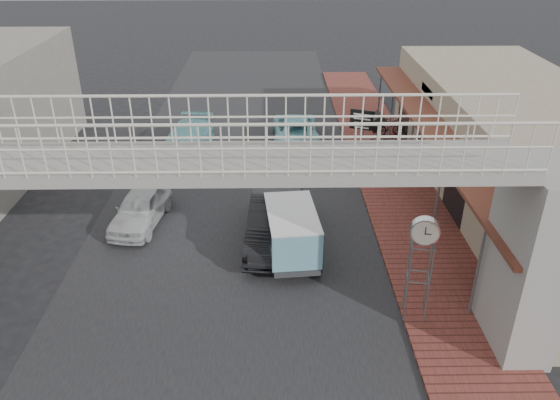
{
  "coord_description": "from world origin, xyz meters",
  "views": [
    {
      "loc": [
        1.44,
        -14.92,
        9.94
      ],
      "look_at": [
        1.67,
        0.55,
        1.8
      ],
      "focal_mm": 35.0,
      "sensor_mm": 36.0,
      "label": 1
    }
  ],
  "objects_px": {
    "white_hatchback": "(140,208)",
    "motorcycle_near": "(389,141)",
    "street_clock": "(424,236)",
    "arrow_sign": "(380,123)",
    "angkot_far": "(186,140)",
    "angkot_curb": "(295,129)",
    "angkot_van": "(291,226)",
    "motorcycle_far": "(390,127)",
    "dark_sedan": "(275,220)"
  },
  "relations": [
    {
      "from": "motorcycle_near",
      "to": "motorcycle_far",
      "type": "relative_size",
      "value": 1.18
    },
    {
      "from": "motorcycle_near",
      "to": "arrow_sign",
      "type": "relative_size",
      "value": 0.64
    },
    {
      "from": "white_hatchback",
      "to": "arrow_sign",
      "type": "relative_size",
      "value": 1.29
    },
    {
      "from": "dark_sedan",
      "to": "arrow_sign",
      "type": "relative_size",
      "value": 1.7
    },
    {
      "from": "street_clock",
      "to": "white_hatchback",
      "type": "bearing_deg",
      "value": 159.43
    },
    {
      "from": "angkot_far",
      "to": "angkot_van",
      "type": "xyz_separation_m",
      "value": [
        4.57,
        -8.61,
        0.41
      ]
    },
    {
      "from": "white_hatchback",
      "to": "angkot_van",
      "type": "xyz_separation_m",
      "value": [
        5.32,
        -2.12,
        0.46
      ]
    },
    {
      "from": "arrow_sign",
      "to": "angkot_curb",
      "type": "bearing_deg",
      "value": 151.05
    },
    {
      "from": "dark_sedan",
      "to": "motorcycle_near",
      "type": "xyz_separation_m",
      "value": [
        5.37,
        7.67,
        -0.22
      ]
    },
    {
      "from": "angkot_curb",
      "to": "street_clock",
      "type": "xyz_separation_m",
      "value": [
        2.73,
        -13.29,
        2.01
      ]
    },
    {
      "from": "angkot_curb",
      "to": "street_clock",
      "type": "bearing_deg",
      "value": 100.82
    },
    {
      "from": "angkot_curb",
      "to": "motorcycle_near",
      "type": "height_order",
      "value": "angkot_curb"
    },
    {
      "from": "dark_sedan",
      "to": "angkot_curb",
      "type": "distance_m",
      "value": 9.22
    },
    {
      "from": "white_hatchback",
      "to": "motorcycle_near",
      "type": "bearing_deg",
      "value": 40.27
    },
    {
      "from": "motorcycle_near",
      "to": "angkot_far",
      "type": "bearing_deg",
      "value": 99.8
    },
    {
      "from": "motorcycle_near",
      "to": "street_clock",
      "type": "bearing_deg",
      "value": -177.58
    },
    {
      "from": "dark_sedan",
      "to": "motorcycle_near",
      "type": "distance_m",
      "value": 9.37
    },
    {
      "from": "motorcycle_far",
      "to": "dark_sedan",
      "type": "bearing_deg",
      "value": 131.56
    },
    {
      "from": "angkot_curb",
      "to": "motorcycle_far",
      "type": "relative_size",
      "value": 3.03
    },
    {
      "from": "dark_sedan",
      "to": "arrow_sign",
      "type": "bearing_deg",
      "value": 54.71
    },
    {
      "from": "angkot_far",
      "to": "angkot_van",
      "type": "distance_m",
      "value": 9.76
    },
    {
      "from": "angkot_far",
      "to": "motorcycle_far",
      "type": "relative_size",
      "value": 2.99
    },
    {
      "from": "angkot_curb",
      "to": "street_clock",
      "type": "relative_size",
      "value": 1.51
    },
    {
      "from": "angkot_van",
      "to": "motorcycle_near",
      "type": "height_order",
      "value": "angkot_van"
    },
    {
      "from": "angkot_far",
      "to": "street_clock",
      "type": "xyz_separation_m",
      "value": [
        7.85,
        -11.84,
        1.99
      ]
    },
    {
      "from": "angkot_curb",
      "to": "motorcycle_near",
      "type": "distance_m",
      "value": 4.57
    },
    {
      "from": "dark_sedan",
      "to": "motorcycle_far",
      "type": "height_order",
      "value": "dark_sedan"
    },
    {
      "from": "angkot_curb",
      "to": "angkot_far",
      "type": "bearing_deg",
      "value": 14.96
    },
    {
      "from": "street_clock",
      "to": "arrow_sign",
      "type": "distance_m",
      "value": 9.26
    },
    {
      "from": "dark_sedan",
      "to": "angkot_curb",
      "type": "height_order",
      "value": "dark_sedan"
    },
    {
      "from": "angkot_curb",
      "to": "angkot_van",
      "type": "bearing_deg",
      "value": 86.06
    },
    {
      "from": "angkot_far",
      "to": "street_clock",
      "type": "bearing_deg",
      "value": -48.5
    },
    {
      "from": "white_hatchback",
      "to": "angkot_van",
      "type": "height_order",
      "value": "angkot_van"
    },
    {
      "from": "dark_sedan",
      "to": "angkot_van",
      "type": "bearing_deg",
      "value": -56.13
    },
    {
      "from": "white_hatchback",
      "to": "motorcycle_far",
      "type": "height_order",
      "value": "white_hatchback"
    },
    {
      "from": "dark_sedan",
      "to": "motorcycle_far",
      "type": "xyz_separation_m",
      "value": [
        5.74,
        9.56,
        -0.23
      ]
    },
    {
      "from": "angkot_far",
      "to": "street_clock",
      "type": "height_order",
      "value": "street_clock"
    },
    {
      "from": "angkot_curb",
      "to": "angkot_far",
      "type": "height_order",
      "value": "angkot_far"
    },
    {
      "from": "angkot_far",
      "to": "angkot_curb",
      "type": "bearing_deg",
      "value": 23.73
    },
    {
      "from": "motorcycle_near",
      "to": "motorcycle_far",
      "type": "xyz_separation_m",
      "value": [
        0.38,
        1.88,
        -0.01
      ]
    },
    {
      "from": "motorcycle_near",
      "to": "motorcycle_far",
      "type": "height_order",
      "value": "motorcycle_near"
    },
    {
      "from": "dark_sedan",
      "to": "angkot_far",
      "type": "height_order",
      "value": "dark_sedan"
    },
    {
      "from": "white_hatchback",
      "to": "angkot_van",
      "type": "bearing_deg",
      "value": -13.81
    },
    {
      "from": "street_clock",
      "to": "arrow_sign",
      "type": "height_order",
      "value": "street_clock"
    },
    {
      "from": "angkot_van",
      "to": "street_clock",
      "type": "relative_size",
      "value": 1.16
    },
    {
      "from": "motorcycle_near",
      "to": "street_clock",
      "type": "distance_m",
      "value": 12.09
    },
    {
      "from": "dark_sedan",
      "to": "motorcycle_near",
      "type": "height_order",
      "value": "dark_sedan"
    },
    {
      "from": "angkot_far",
      "to": "angkot_van",
      "type": "height_order",
      "value": "angkot_van"
    },
    {
      "from": "street_clock",
      "to": "angkot_curb",
      "type": "bearing_deg",
      "value": 112.92
    },
    {
      "from": "dark_sedan",
      "to": "street_clock",
      "type": "relative_size",
      "value": 1.56
    }
  ]
}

